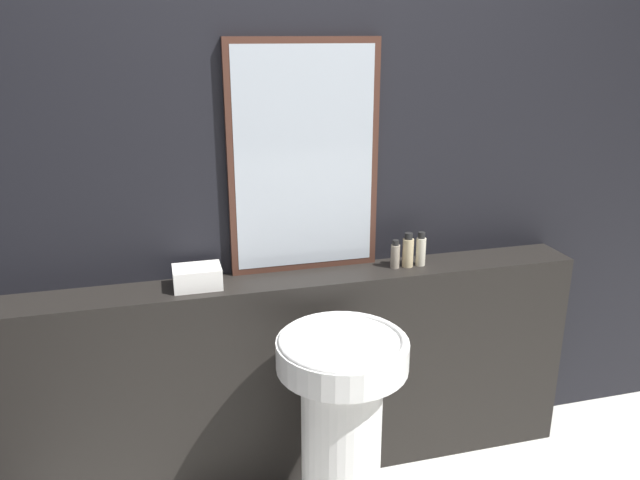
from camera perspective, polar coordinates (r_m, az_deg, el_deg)
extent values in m
cube|color=black|center=(2.47, -2.73, 5.65)|extent=(8.00, 0.06, 2.50)
cube|color=black|center=(2.64, -1.80, -12.33)|extent=(2.33, 0.22, 0.89)
cylinder|color=white|center=(2.38, 1.94, -18.85)|extent=(0.29, 0.29, 0.70)
cylinder|color=white|center=(2.16, 2.06, -10.37)|extent=(0.46, 0.46, 0.10)
torus|color=white|center=(2.14, 2.07, -9.19)|extent=(0.44, 0.44, 0.02)
cube|color=#47281E|center=(2.42, -1.47, 7.43)|extent=(0.59, 0.03, 0.90)
cube|color=#B2BCC6|center=(2.41, -1.42, 7.39)|extent=(0.54, 0.02, 0.85)
cube|color=white|center=(2.38, -11.16, -3.35)|extent=(0.18, 0.13, 0.08)
cylinder|color=gray|center=(2.54, 6.88, -1.50)|extent=(0.04, 0.04, 0.10)
cylinder|color=black|center=(2.52, 6.93, -0.24)|extent=(0.03, 0.03, 0.02)
cylinder|color=#C6B284|center=(2.56, 8.04, -1.16)|extent=(0.04, 0.04, 0.12)
cylinder|color=black|center=(2.54, 8.11, 0.36)|extent=(0.03, 0.03, 0.03)
cylinder|color=beige|center=(2.58, 9.20, -1.06)|extent=(0.04, 0.04, 0.12)
cylinder|color=black|center=(2.56, 9.28, 0.44)|extent=(0.03, 0.03, 0.03)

